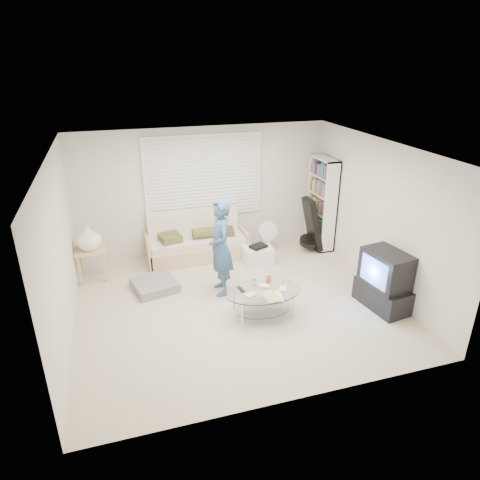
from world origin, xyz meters
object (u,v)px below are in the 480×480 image
object	(u,v)px
tv_unit	(384,281)
coffee_table	(263,296)
futon_sofa	(197,243)
bookshelf	(321,203)

from	to	relation	value
tv_unit	coffee_table	size ratio (longest dim) A/B	0.82
futon_sofa	bookshelf	distance (m)	2.66
bookshelf	tv_unit	world-z (taller)	bookshelf
tv_unit	coffee_table	distance (m)	1.93
futon_sofa	coffee_table	world-z (taller)	futon_sofa
futon_sofa	bookshelf	size ratio (longest dim) A/B	1.04
futon_sofa	coffee_table	size ratio (longest dim) A/B	1.66
bookshelf	tv_unit	xyz separation A→B (m)	(-0.13, -2.47, -0.47)
bookshelf	coffee_table	bearing A→B (deg)	-133.04
bookshelf	tv_unit	bearing A→B (deg)	-92.89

